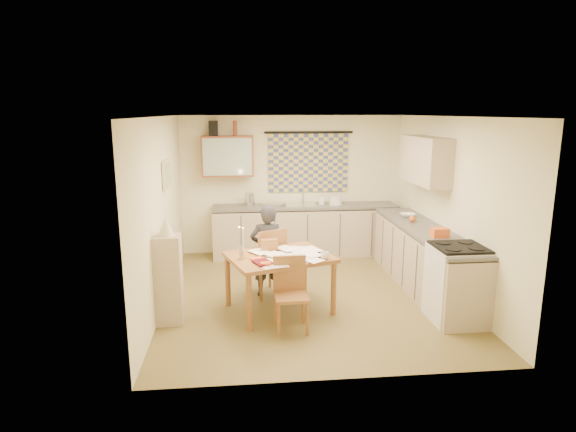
{
  "coord_description": "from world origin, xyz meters",
  "views": [
    {
      "loc": [
        -0.95,
        -6.43,
        2.56
      ],
      "look_at": [
        -0.28,
        0.2,
        1.11
      ],
      "focal_mm": 30.0,
      "sensor_mm": 36.0,
      "label": 1
    }
  ],
  "objects": [
    {
      "name": "speaker",
      "position": [
        -1.38,
        2.08,
        2.28
      ],
      "size": [
        0.17,
        0.21,
        0.26
      ],
      "primitive_type": "cube",
      "rotation": [
        0.0,
        0.0,
        0.04
      ],
      "color": "black",
      "rests_on": "wall_cabinet"
    },
    {
      "name": "floor",
      "position": [
        0.0,
        0.0,
        -0.01
      ],
      "size": [
        4.0,
        4.5,
        0.02
      ],
      "primitive_type": "cube",
      "color": "brown",
      "rests_on": "ground"
    },
    {
      "name": "counter_right",
      "position": [
        1.7,
        0.06,
        0.45
      ],
      "size": [
        0.62,
        2.95,
        0.92
      ],
      "color": "tan",
      "rests_on": "floor"
    },
    {
      "name": "letter_rack",
      "position": [
        -0.58,
        -0.3,
        0.83
      ],
      "size": [
        0.23,
        0.13,
        0.16
      ],
      "primitive_type": "cube",
      "rotation": [
        0.0,
        0.0,
        0.13
      ],
      "color": "brown",
      "rests_on": "dining_table"
    },
    {
      "name": "framed_print",
      "position": [
        -1.97,
        0.4,
        1.7
      ],
      "size": [
        0.04,
        0.5,
        0.4
      ],
      "primitive_type": "cube",
      "color": "beige",
      "rests_on": "wall_left"
    },
    {
      "name": "person",
      "position": [
        -0.59,
        0.04,
        0.65
      ],
      "size": [
        0.48,
        0.32,
        1.31
      ],
      "primitive_type": "imported",
      "rotation": [
        0.0,
        0.0,
        3.15
      ],
      "color": "black",
      "rests_on": "floor"
    },
    {
      "name": "wall_cabinet_glass",
      "position": [
        -1.15,
        1.91,
        1.8
      ],
      "size": [
        0.84,
        0.02,
        0.64
      ],
      "primitive_type": "cube",
      "color": "#99B2A5",
      "rests_on": "wall_back"
    },
    {
      "name": "book",
      "position": [
        -0.81,
        -0.73,
        0.76
      ],
      "size": [
        0.33,
        0.34,
        0.02
      ],
      "primitive_type": "imported",
      "rotation": [
        0.0,
        0.0,
        0.42
      ],
      "color": "#DC5E24",
      "rests_on": "dining_table"
    },
    {
      "name": "orange_box",
      "position": [
        -0.66,
        -0.91,
        0.77
      ],
      "size": [
        0.13,
        0.1,
        0.04
      ],
      "primitive_type": "cube",
      "rotation": [
        0.0,
        0.0,
        0.22
      ],
      "color": "#DC5E24",
      "rests_on": "dining_table"
    },
    {
      "name": "curtain_rod",
      "position": [
        0.3,
        2.2,
        2.2
      ],
      "size": [
        1.6,
        0.04,
        0.04
      ],
      "primitive_type": "cylinder",
      "rotation": [
        0.0,
        1.57,
        0.0
      ],
      "color": "black",
      "rests_on": "wall_back"
    },
    {
      "name": "eyeglasses",
      "position": [
        -0.23,
        -0.72,
        0.76
      ],
      "size": [
        0.13,
        0.04,
        0.02
      ],
      "primitive_type": "cube",
      "rotation": [
        0.0,
        0.0,
        0.0
      ],
      "color": "black",
      "rests_on": "dining_table"
    },
    {
      "name": "mug",
      "position": [
        0.09,
        -0.72,
        0.79
      ],
      "size": [
        0.22,
        0.22,
        0.09
      ],
      "primitive_type": "imported",
      "rotation": [
        0.0,
        0.0,
        0.59
      ],
      "color": "white",
      "rests_on": "dining_table"
    },
    {
      "name": "counter_back",
      "position": [
        0.21,
        1.95,
        0.45
      ],
      "size": [
        3.3,
        0.62,
        0.92
      ],
      "color": "tan",
      "rests_on": "floor"
    },
    {
      "name": "wall_right",
      "position": [
        2.01,
        0.0,
        1.25
      ],
      "size": [
        0.02,
        4.5,
        2.5
      ],
      "primitive_type": "cube",
      "color": "#F4EFC3",
      "rests_on": "floor"
    },
    {
      "name": "sink",
      "position": [
        0.14,
        1.95,
        0.88
      ],
      "size": [
        0.56,
        0.46,
        0.1
      ],
      "primitive_type": "cube",
      "rotation": [
        0.0,
        0.0,
        -0.02
      ],
      "color": "silver",
      "rests_on": "counter_back"
    },
    {
      "name": "stove",
      "position": [
        1.7,
        -1.04,
        0.48
      ],
      "size": [
        0.62,
        0.62,
        0.96
      ],
      "color": "white",
      "rests_on": "floor"
    },
    {
      "name": "wall_left",
      "position": [
        -2.01,
        0.0,
        1.25
      ],
      "size": [
        0.02,
        4.5,
        2.5
      ],
      "primitive_type": "cube",
      "color": "#F4EFC3",
      "rests_on": "floor"
    },
    {
      "name": "chair_near",
      "position": [
        -0.37,
        -1.09,
        0.27
      ],
      "size": [
        0.4,
        0.4,
        0.87
      ],
      "rotation": [
        0.0,
        0.0,
        0.02
      ],
      "color": "brown",
      "rests_on": "floor"
    },
    {
      "name": "dish_rack",
      "position": [
        -0.35,
        1.95,
        0.95
      ],
      "size": [
        0.43,
        0.4,
        0.06
      ],
      "primitive_type": "cube",
      "rotation": [
        0.0,
        0.0,
        -0.36
      ],
      "color": "silver",
      "rests_on": "counter_back"
    },
    {
      "name": "papers",
      "position": [
        -0.33,
        -0.55,
        0.76
      ],
      "size": [
        1.01,
        0.97,
        0.03
      ],
      "rotation": [
        0.0,
        0.0,
        0.32
      ],
      "color": "white",
      "rests_on": "dining_table"
    },
    {
      "name": "bottle_brown",
      "position": [
        -1.01,
        2.08,
        2.28
      ],
      "size": [
        0.07,
        0.07,
        0.26
      ],
      "primitive_type": "cylinder",
      "rotation": [
        0.0,
        0.0,
        0.05
      ],
      "color": "brown",
      "rests_on": "wall_cabinet"
    },
    {
      "name": "shelf_stand",
      "position": [
        -1.84,
        -0.75,
        0.56
      ],
      "size": [
        0.32,
        0.3,
        1.11
      ],
      "primitive_type": "cube",
      "color": "tan",
      "rests_on": "floor"
    },
    {
      "name": "orange_bag",
      "position": [
        1.7,
        -0.43,
        0.98
      ],
      "size": [
        0.22,
        0.16,
        0.12
      ],
      "primitive_type": "cube",
      "rotation": [
        0.0,
        0.0,
        0.02
      ],
      "color": "#DC5E24",
      "rests_on": "counter_right"
    },
    {
      "name": "bottle_green",
      "position": [
        -1.34,
        2.08,
        2.28
      ],
      "size": [
        0.08,
        0.08,
        0.26
      ],
      "primitive_type": "cylinder",
      "rotation": [
        0.0,
        0.0,
        0.09
      ],
      "color": "#195926",
      "rests_on": "wall_cabinet"
    },
    {
      "name": "lampshade",
      "position": [
        -1.84,
        -0.75,
        1.22
      ],
      "size": [
        0.2,
        0.2,
        0.22
      ],
      "primitive_type": "cone",
      "color": "beige",
      "rests_on": "shelf_stand"
    },
    {
      "name": "dining_table",
      "position": [
        -0.46,
        -0.5,
        0.38
      ],
      "size": [
        1.5,
        1.31,
        0.75
      ],
      "rotation": [
        0.0,
        0.0,
        0.32
      ],
      "color": "brown",
      "rests_on": "floor"
    },
    {
      "name": "kettle",
      "position": [
        -0.78,
        1.95,
        1.04
      ],
      "size": [
        0.2,
        0.2,
        0.24
      ],
      "primitive_type": "cylinder",
      "rotation": [
        0.0,
        0.0,
        0.14
      ],
      "color": "silver",
      "rests_on": "counter_back"
    },
    {
      "name": "wall_cabinet",
      "position": [
        -1.15,
        2.08,
        1.8
      ],
      "size": [
        0.9,
        0.34,
        0.7
      ],
      "primitive_type": "cube",
      "color": "brown",
      "rests_on": "wall_back"
    },
    {
      "name": "upper_cabinet_right",
      "position": [
        1.83,
        0.55,
        1.85
      ],
      "size": [
        0.34,
        1.3,
        0.7
      ],
      "primitive_type": "cube",
      "color": "tan",
      "rests_on": "wall_right"
    },
    {
      "name": "magazine",
      "position": [
        -0.78,
        -0.86,
        0.76
      ],
      "size": [
        0.39,
        0.41,
        0.03
      ],
      "primitive_type": "imported",
      "rotation": [
        0.0,
        0.0,
        0.39
      ],
      "color": "maroon",
      "rests_on": "dining_table"
    },
    {
      "name": "soap_bottle",
      "position": [
        0.52,
        2.0,
        1.02
      ],
      "size": [
        0.12,
        0.13,
        0.2
      ],
      "primitive_type": "imported",
      "rotation": [
        0.0,
        0.0,
        -0.2
      ],
      "color": "white",
      "rests_on": "counter_back"
    },
    {
      "name": "tap",
      "position": [
        0.19,
        2.13,
        1.06
      ],
      "size": [
        0.03,
        0.03,
        0.28
      ],
      "primitive_type": "cylinder",
      "rotation": [
        0.0,
        0.0,
        -0.17
      ],
      "color": "silver",
      "rests_on": "counter_back"
    },
    {
      "name": "candle_flame",
      "position": [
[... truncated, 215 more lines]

